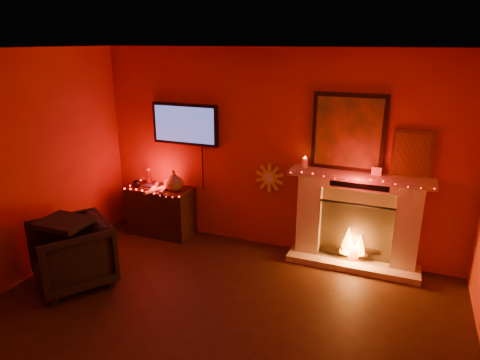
# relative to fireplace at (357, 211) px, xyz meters

# --- Properties ---
(room) EXTENTS (5.00, 5.00, 5.00)m
(room) POSITION_rel_fireplace_xyz_m (-1.14, -2.39, 0.63)
(room) COLOR black
(room) RESTS_ON ground
(floor) EXTENTS (5.00, 5.00, 0.00)m
(floor) POSITION_rel_fireplace_xyz_m (-1.14, -2.39, -0.72)
(floor) COLOR black
(floor) RESTS_ON ground
(fireplace) EXTENTS (1.72, 0.40, 2.18)m
(fireplace) POSITION_rel_fireplace_xyz_m (0.00, 0.00, 0.00)
(fireplace) COLOR beige
(fireplace) RESTS_ON floor
(tv) EXTENTS (1.00, 0.07, 1.24)m
(tv) POSITION_rel_fireplace_xyz_m (-2.44, 0.06, 0.92)
(tv) COLOR black
(tv) RESTS_ON room
(sunburst_clock) EXTENTS (0.40, 0.03, 0.40)m
(sunburst_clock) POSITION_rel_fireplace_xyz_m (-1.19, 0.09, 0.28)
(sunburst_clock) COLOR yellow
(sunburst_clock) RESTS_ON room
(console_table) EXTENTS (0.94, 0.59, 1.01)m
(console_table) POSITION_rel_fireplace_xyz_m (-2.78, -0.13, -0.32)
(console_table) COLOR black
(console_table) RESTS_ON floor
(armchair) EXTENTS (1.17, 1.18, 0.78)m
(armchair) POSITION_rel_fireplace_xyz_m (-3.02, -1.73, -0.34)
(armchair) COLOR black
(armchair) RESTS_ON floor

